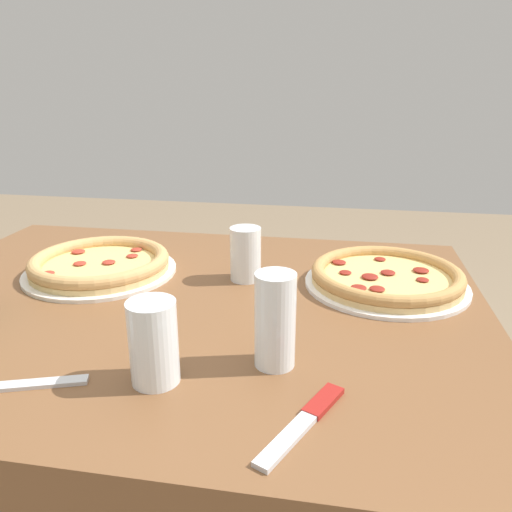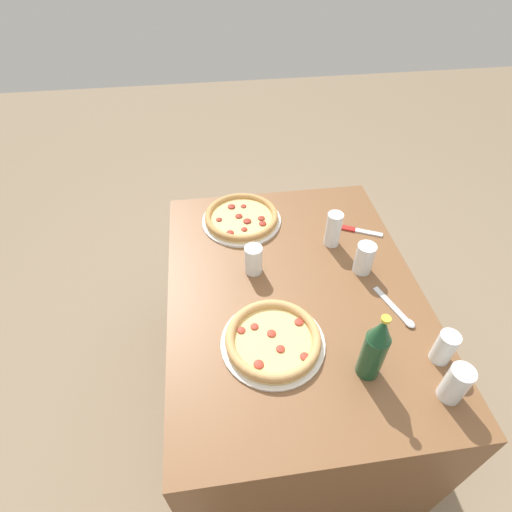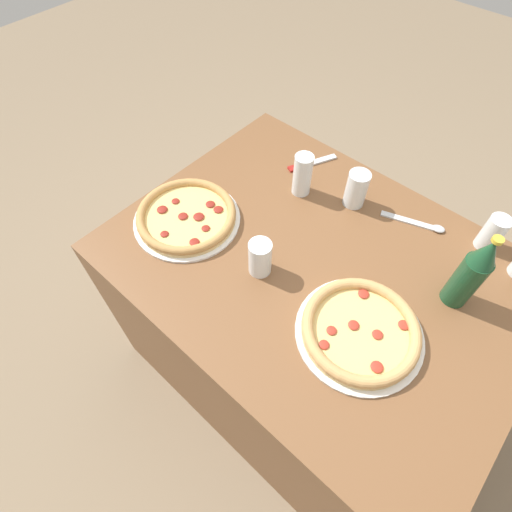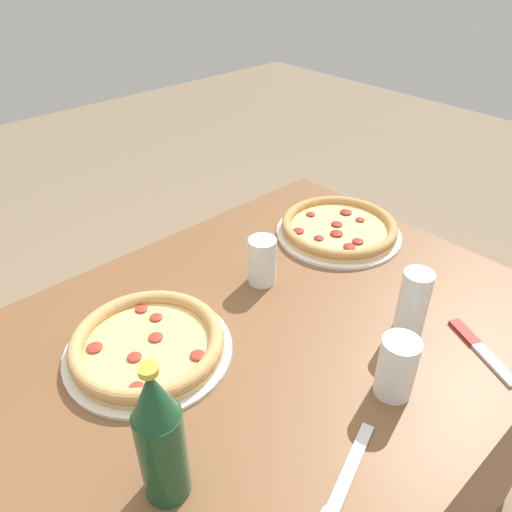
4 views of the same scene
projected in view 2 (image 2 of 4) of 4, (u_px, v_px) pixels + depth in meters
ground_plane at (284, 392)px, 1.96m from camera, size 8.00×8.00×0.00m
table at (288, 349)px, 1.69m from camera, size 1.19×0.90×0.77m
pizza_salami at (241, 217)px, 1.68m from camera, size 0.33×0.33×0.04m
pizza_pepperoni at (273, 340)px, 1.25m from camera, size 0.33×0.33×0.04m
glass_orange_juice at (364, 259)px, 1.45m from camera, size 0.07×0.07×0.12m
glass_iced_tea at (455, 385)px, 1.10m from camera, size 0.07×0.07×0.13m
glass_water at (444, 348)px, 1.19m from camera, size 0.06×0.06×0.12m
glass_lemonade at (253, 260)px, 1.45m from camera, size 0.07×0.07×0.11m
glass_red_wine at (333, 230)px, 1.55m from camera, size 0.06×0.06×0.15m
beer_bottle at (375, 348)px, 1.11m from camera, size 0.07×0.07×0.26m
knife at (357, 230)px, 1.65m from camera, size 0.10×0.18×0.01m
spoon at (399, 313)px, 1.34m from camera, size 0.19×0.09×0.01m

